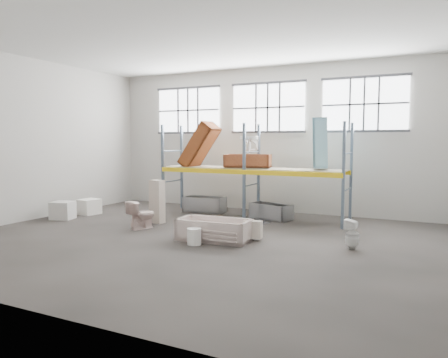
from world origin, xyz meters
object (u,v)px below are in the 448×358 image
Objects in this scene: bathtub_beige at (214,230)px; blue_tub_upright at (320,143)px; cistern_tall at (157,202)px; carton_near at (63,210)px; rust_tub_flat at (248,161)px; bucket at (194,236)px; steel_tub_right at (271,211)px; steel_tub_left at (205,204)px; toilet_white at (352,234)px; toilet_beige at (142,215)px.

bathtub_beige is 1.21× the size of blue_tub_upright.
carton_near is at bearing -156.14° from cistern_tall.
bathtub_beige is 1.24× the size of rust_tub_flat.
steel_tub_right is at bearing 82.94° from bucket.
blue_tub_upright reaches higher than rust_tub_flat.
carton_near reaches higher than bucket.
blue_tub_upright is at bearing 5.72° from steel_tub_right.
carton_near is (-5.06, -2.94, -1.54)m from rust_tub_flat.
bathtub_beige reaches higher than steel_tub_left.
steel_tub_left is at bearing 171.74° from rust_tub_flat.
rust_tub_flat is at bearing -118.39° from toilet_white.
bathtub_beige reaches higher than bucket.
toilet_beige reaches higher than bathtub_beige.
rust_tub_flat is (-3.77, 2.75, 1.47)m from toilet_white.
bathtub_beige is 2.26× the size of toilet_beige.
toilet_beige is at bearing 157.15° from bucket.
toilet_white reaches higher than carton_near.
cistern_tall reaches higher than steel_tub_right.
rust_tub_flat is at bearing -8.26° from steel_tub_left.
steel_tub_right is at bearing -1.47° from rust_tub_flat.
toilet_white is 6.26m from steel_tub_left.
bucket is (-3.44, -1.23, -0.15)m from toilet_white.
blue_tub_upright reaches higher than toilet_beige.
steel_tub_right is at bearing -125.03° from toilet_white.
cistern_tall is 1.88× the size of toilet_white.
toilet_beige is 2.04× the size of bucket.
toilet_beige is at bearing -75.18° from cistern_tall.
steel_tub_right is at bearing -174.28° from blue_tub_upright.
cistern_tall reaches higher than carton_near.
blue_tub_upright reaches higher than cistern_tall.
toilet_beige is at bearing -1.68° from carton_near.
rust_tub_flat reaches higher than steel_tub_right.
toilet_beige is 0.62× the size of cistern_tall.
steel_tub_right is (0.27, 3.35, -0.02)m from bathtub_beige.
carton_near is at bearing -81.04° from toilet_white.
cistern_tall is at bearing 14.43° from carton_near.
blue_tub_upright is at bearing 22.60° from carton_near.
steel_tub_right is (2.83, 2.13, -0.41)m from cistern_tall.
toilet_white is (5.70, 0.28, -0.05)m from toilet_beige.
bucket is at bearing -114.19° from bathtub_beige.
cistern_tall reaches higher than bathtub_beige.
steel_tub_right is 2.62m from blue_tub_upright.
steel_tub_left is (-2.27, 3.62, -0.01)m from bathtub_beige.
bathtub_beige is 3.36m from steel_tub_right.
toilet_white reaches higher than steel_tub_left.
toilet_white reaches higher than steel_tub_right.
blue_tub_upright is 5.06m from bucket.
bucket is (-1.97, -4.11, -2.20)m from blue_tub_upright.
steel_tub_left reaches higher than bucket.
steel_tub_right is at bearing 81.11° from bathtub_beige.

